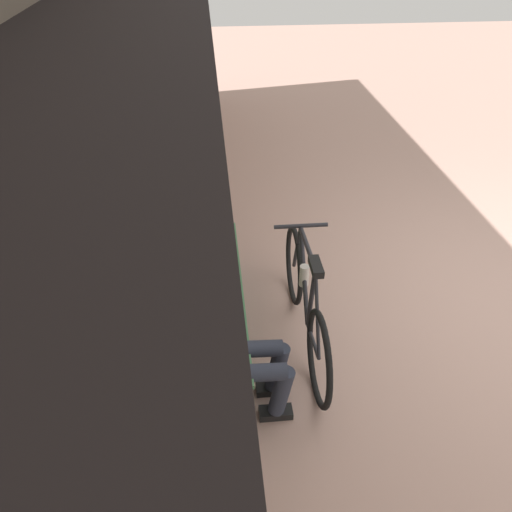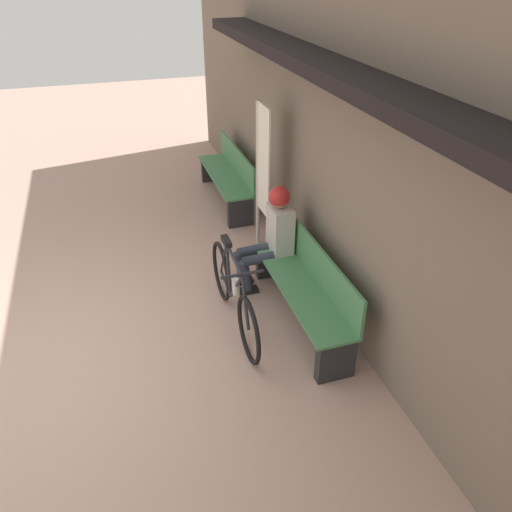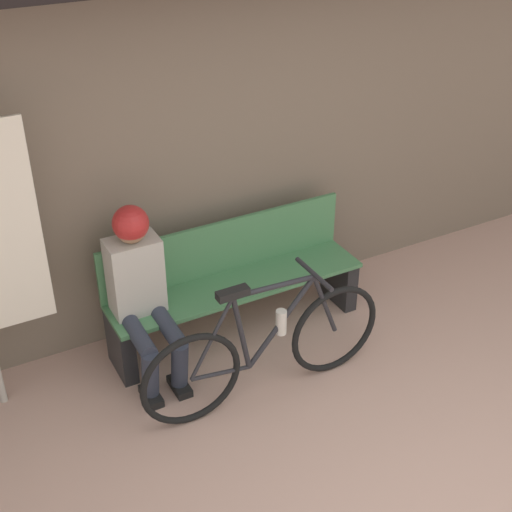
% 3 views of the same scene
% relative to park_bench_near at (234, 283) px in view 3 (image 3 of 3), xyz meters
% --- Properties ---
extents(storefront_wall, '(12.00, 0.56, 3.20)m').
position_rel_park_bench_near_xyz_m(storefront_wall, '(0.07, 0.38, 1.26)').
color(storefront_wall, '#756656').
rests_on(storefront_wall, ground_plane).
extents(park_bench_near, '(1.86, 0.42, 0.84)m').
position_rel_park_bench_near_xyz_m(park_bench_near, '(0.00, 0.00, 0.00)').
color(park_bench_near, '#477F51').
rests_on(park_bench_near, ground_plane).
extents(bicycle, '(1.69, 0.40, 0.89)m').
position_rel_park_bench_near_xyz_m(bicycle, '(-0.13, -0.72, -0.03)').
color(bicycle, black).
rests_on(bicycle, ground_plane).
extents(person_seated, '(0.34, 0.62, 1.21)m').
position_rel_park_bench_near_xyz_m(person_seated, '(-0.72, -0.11, 0.29)').
color(person_seated, '#2D3342').
rests_on(person_seated, ground_plane).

